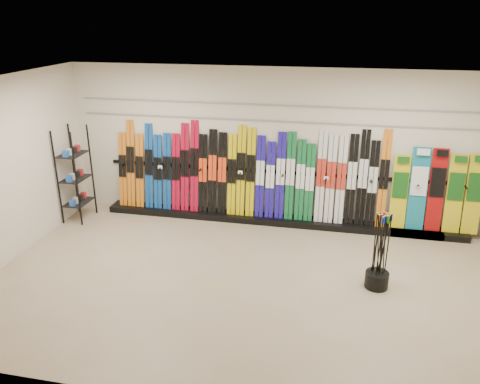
# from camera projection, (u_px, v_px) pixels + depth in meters

# --- Properties ---
(floor) EXTENTS (8.00, 8.00, 0.00)m
(floor) POSITION_uv_depth(u_px,v_px,m) (245.00, 282.00, 7.26)
(floor) COLOR tan
(floor) RESTS_ON ground
(back_wall) EXTENTS (8.00, 0.00, 8.00)m
(back_wall) POSITION_uv_depth(u_px,v_px,m) (270.00, 146.00, 9.00)
(back_wall) COLOR beige
(back_wall) RESTS_ON floor
(left_wall) EXTENTS (0.00, 5.00, 5.00)m
(left_wall) POSITION_uv_depth(u_px,v_px,m) (1.00, 174.00, 7.47)
(left_wall) COLOR beige
(left_wall) RESTS_ON floor
(ceiling) EXTENTS (8.00, 8.00, 0.00)m
(ceiling) POSITION_uv_depth(u_px,v_px,m) (246.00, 86.00, 6.18)
(ceiling) COLOR silver
(ceiling) RESTS_ON back_wall
(ski_rack_base) EXTENTS (8.00, 0.40, 0.12)m
(ski_rack_base) POSITION_uv_depth(u_px,v_px,m) (278.00, 220.00, 9.28)
(ski_rack_base) COLOR black
(ski_rack_base) RESTS_ON floor
(skis) EXTENTS (5.36, 0.29, 1.83)m
(skis) POSITION_uv_depth(u_px,v_px,m) (247.00, 174.00, 9.15)
(skis) COLOR orange
(skis) RESTS_ON ski_rack_base
(snowboards) EXTENTS (1.57, 0.24, 1.54)m
(snowboards) POSITION_uv_depth(u_px,v_px,m) (436.00, 192.00, 8.52)
(snowboards) COLOR gold
(snowboards) RESTS_ON ski_rack_base
(accessory_rack) EXTENTS (0.40, 0.60, 1.87)m
(accessory_rack) POSITION_uv_depth(u_px,v_px,m) (75.00, 174.00, 9.18)
(accessory_rack) COLOR black
(accessory_rack) RESTS_ON floor
(pole_bin) EXTENTS (0.35, 0.35, 0.25)m
(pole_bin) POSITION_uv_depth(u_px,v_px,m) (377.00, 280.00, 7.09)
(pole_bin) COLOR black
(pole_bin) RESTS_ON floor
(ski_poles) EXTENTS (0.23, 0.31, 1.18)m
(ski_poles) POSITION_uv_depth(u_px,v_px,m) (380.00, 250.00, 6.94)
(ski_poles) COLOR black
(ski_poles) RESTS_ON pole_bin
(slatwall_rail_0) EXTENTS (7.60, 0.02, 0.03)m
(slatwall_rail_0) POSITION_uv_depth(u_px,v_px,m) (271.00, 121.00, 8.81)
(slatwall_rail_0) COLOR gray
(slatwall_rail_0) RESTS_ON back_wall
(slatwall_rail_1) EXTENTS (7.60, 0.02, 0.03)m
(slatwall_rail_1) POSITION_uv_depth(u_px,v_px,m) (271.00, 105.00, 8.70)
(slatwall_rail_1) COLOR gray
(slatwall_rail_1) RESTS_ON back_wall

